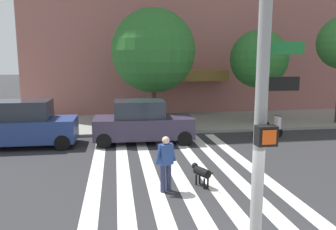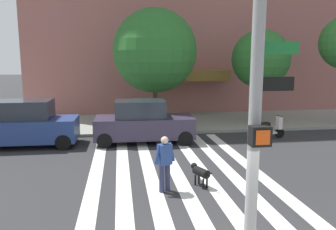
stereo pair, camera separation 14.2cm
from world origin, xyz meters
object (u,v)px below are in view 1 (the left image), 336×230
(parked_scooter, at_px, (268,129))
(traffic_light_pole, at_px, (265,79))
(parked_car_near_curb, at_px, (21,125))
(parked_car_behind_first, at_px, (143,123))
(pedestrian_dog_walker, at_px, (166,161))
(street_tree_middle, at_px, (259,59))
(street_tree_nearest, at_px, (153,51))
(dog_on_leash, at_px, (201,172))

(parked_scooter, bearing_deg, traffic_light_pole, -116.53)
(parked_scooter, bearing_deg, parked_car_near_curb, 179.01)
(traffic_light_pole, relative_size, parked_car_near_curb, 1.27)
(traffic_light_pole, xyz_separation_m, parked_car_behind_first, (-0.85, 10.69, -2.60))
(pedestrian_dog_walker, bearing_deg, street_tree_middle, 53.71)
(traffic_light_pole, bearing_deg, parked_car_near_curb, 119.91)
(parked_car_behind_first, relative_size, street_tree_nearest, 0.71)
(parked_car_near_curb, distance_m, street_tree_nearest, 7.85)
(traffic_light_pole, xyz_separation_m, parked_scooter, (5.24, 10.49, -3.04))
(parked_car_behind_first, height_order, parked_scooter, parked_car_behind_first)
(parked_car_near_curb, relative_size, street_tree_middle, 0.85)
(traffic_light_pole, relative_size, parked_car_behind_first, 1.28)
(parked_car_near_curb, height_order, dog_on_leash, parked_car_near_curb)
(pedestrian_dog_walker, relative_size, dog_on_leash, 1.80)
(traffic_light_pole, height_order, parked_car_behind_first, traffic_light_pole)
(parked_scooter, bearing_deg, street_tree_nearest, 144.54)
(parked_car_behind_first, xyz_separation_m, parked_scooter, (6.09, -0.20, -0.44))
(parked_scooter, xyz_separation_m, street_tree_nearest, (-5.16, 3.68, 3.78))
(parked_scooter, relative_size, pedestrian_dog_walker, 0.99)
(traffic_light_pole, bearing_deg, parked_scooter, 63.47)
(pedestrian_dog_walker, distance_m, dog_on_leash, 1.24)
(parked_car_near_curb, distance_m, dog_on_leash, 8.74)
(street_tree_middle, bearing_deg, dog_on_leash, -122.34)
(parked_scooter, height_order, dog_on_leash, parked_scooter)
(parked_car_behind_first, height_order, street_tree_nearest, street_tree_nearest)
(street_tree_middle, bearing_deg, parked_car_near_curb, -164.65)
(parked_car_near_curb, bearing_deg, street_tree_nearest, 29.18)
(parked_car_near_curb, xyz_separation_m, parked_scooter, (11.39, -0.20, -0.52))
(parked_car_near_curb, bearing_deg, pedestrian_dog_walker, -47.48)
(street_tree_nearest, relative_size, pedestrian_dog_walker, 3.92)
(parked_scooter, relative_size, street_tree_middle, 0.30)
(street_tree_nearest, bearing_deg, parked_scooter, -35.46)
(parked_car_near_curb, height_order, pedestrian_dog_walker, parked_car_near_curb)
(parked_car_near_curb, distance_m, pedestrian_dog_walker, 8.11)
(parked_car_near_curb, relative_size, pedestrian_dog_walker, 2.78)
(parked_car_near_curb, xyz_separation_m, street_tree_middle, (12.36, 3.39, 2.83))
(dog_on_leash, bearing_deg, street_tree_nearest, 92.26)
(parked_car_near_curb, distance_m, parked_car_behind_first, 5.30)
(parked_car_near_curb, height_order, street_tree_middle, street_tree_middle)
(parked_car_near_curb, xyz_separation_m, street_tree_nearest, (6.23, 3.48, 3.27))
(street_tree_nearest, bearing_deg, parked_car_near_curb, -150.82)
(street_tree_middle, xyz_separation_m, dog_on_leash, (-5.76, -9.10, -3.38))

